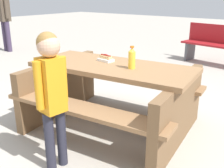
% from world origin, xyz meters
% --- Properties ---
extents(ground_plane, '(30.00, 30.00, 0.00)m').
position_xyz_m(ground_plane, '(0.00, 0.00, 0.00)').
color(ground_plane, '#ADA599').
rests_on(ground_plane, ground).
extents(picnic_table, '(1.96, 1.62, 0.75)m').
position_xyz_m(picnic_table, '(0.00, 0.00, 0.44)').
color(picnic_table, olive).
rests_on(picnic_table, ground).
extents(soda_bottle, '(0.07, 0.07, 0.24)m').
position_xyz_m(soda_bottle, '(-0.26, -0.00, 0.86)').
color(soda_bottle, yellow).
rests_on(soda_bottle, picnic_table).
extents(hotdog_tray, '(0.19, 0.13, 0.08)m').
position_xyz_m(hotdog_tray, '(0.15, -0.08, 0.78)').
color(hotdog_tray, white).
rests_on(hotdog_tray, picnic_table).
extents(child_in_coat, '(0.20, 0.30, 1.22)m').
position_xyz_m(child_in_coat, '(-0.09, 0.93, 0.78)').
color(child_in_coat, '#262633').
rests_on(child_in_coat, ground).
extents(park_bench_near, '(1.54, 0.63, 0.85)m').
position_xyz_m(park_bench_near, '(-0.01, -3.75, 0.45)').
color(park_bench_near, maroon).
rests_on(park_bench_near, ground).
extents(bystander_adult, '(0.44, 0.28, 1.77)m').
position_xyz_m(bystander_adult, '(4.91, -1.70, 1.13)').
color(bystander_adult, '#3F334C').
rests_on(bystander_adult, ground).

